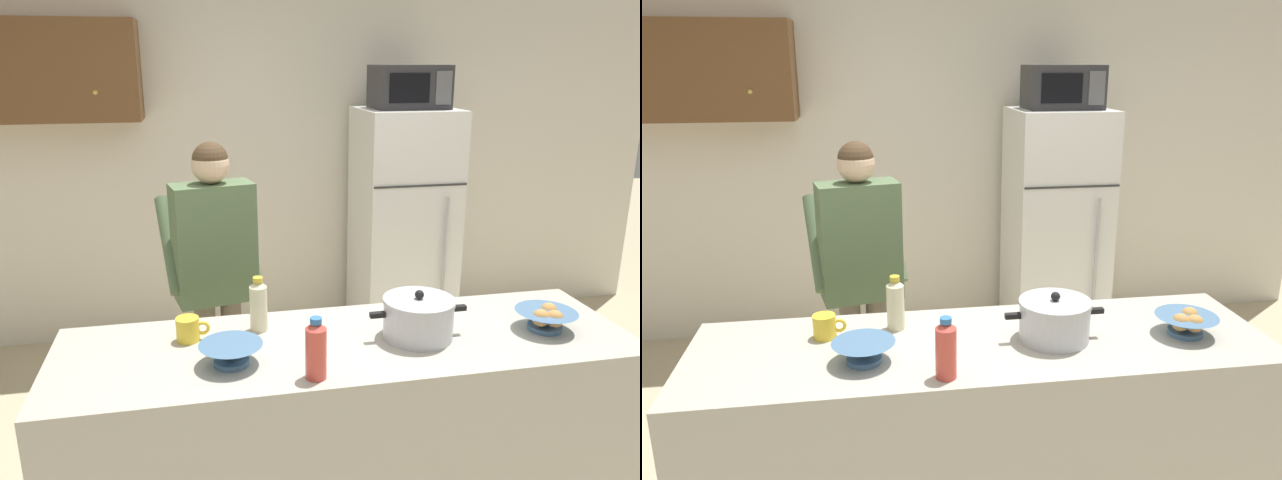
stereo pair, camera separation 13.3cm
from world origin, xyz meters
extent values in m
cube|color=silver|center=(0.00, 2.30, 1.30)|extent=(6.00, 0.12, 2.60)
cube|color=brown|center=(-1.60, 2.07, 1.91)|extent=(1.47, 0.34, 0.62)
sphere|color=gold|center=(-1.12, 1.90, 1.78)|extent=(0.03, 0.03, 0.03)
cube|color=#BCB7A8|center=(0.00, 0.00, 0.46)|extent=(2.25, 0.68, 0.92)
cube|color=white|center=(0.86, 1.85, 0.83)|extent=(0.64, 0.64, 1.66)
cube|color=#333333|center=(0.86, 1.53, 1.20)|extent=(0.63, 0.01, 0.01)
cylinder|color=#B2B2B7|center=(1.04, 1.50, 0.75)|extent=(0.02, 0.02, 0.75)
cube|color=#2D2D30|center=(0.86, 1.83, 1.80)|extent=(0.48, 0.36, 0.28)
cube|color=black|center=(0.80, 1.65, 1.80)|extent=(0.26, 0.01, 0.18)
cube|color=#59595B|center=(1.03, 1.65, 1.80)|extent=(0.11, 0.01, 0.21)
cylinder|color=#726656|center=(-0.41, 0.92, 0.39)|extent=(0.11, 0.11, 0.77)
cylinder|color=#726656|center=(-0.54, 0.89, 0.39)|extent=(0.11, 0.11, 0.77)
cube|color=#59724C|center=(-0.48, 0.90, 1.08)|extent=(0.44, 0.28, 0.61)
sphere|color=beige|center=(-0.48, 0.90, 1.48)|extent=(0.19, 0.19, 0.19)
sphere|color=#4C3823|center=(-0.48, 0.90, 1.50)|extent=(0.18, 0.18, 0.18)
cylinder|color=#59724C|center=(-0.30, 1.06, 1.06)|extent=(0.16, 0.37, 0.47)
cylinder|color=#59724C|center=(-0.70, 0.98, 1.06)|extent=(0.16, 0.37, 0.47)
cylinder|color=silver|center=(0.28, -0.02, 0.99)|extent=(0.27, 0.27, 0.14)
cylinder|color=silver|center=(0.28, -0.02, 1.07)|extent=(0.28, 0.28, 0.02)
sphere|color=black|center=(0.28, -0.02, 1.10)|extent=(0.04, 0.04, 0.04)
cube|color=black|center=(0.11, -0.02, 1.03)|extent=(0.06, 0.02, 0.02)
cube|color=black|center=(0.44, -0.02, 1.03)|extent=(0.06, 0.02, 0.02)
cylinder|color=yellow|center=(-0.61, 0.13, 0.97)|extent=(0.09, 0.09, 0.10)
torus|color=yellow|center=(-0.55, 0.13, 0.97)|extent=(0.06, 0.01, 0.06)
cylinder|color=#4C7299|center=(0.81, -0.06, 0.93)|extent=(0.14, 0.14, 0.02)
cone|color=#4C7299|center=(0.81, -0.06, 0.97)|extent=(0.25, 0.25, 0.06)
sphere|color=tan|center=(0.77, -0.08, 0.98)|extent=(0.07, 0.07, 0.07)
sphere|color=tan|center=(0.84, -0.03, 0.98)|extent=(0.07, 0.07, 0.07)
sphere|color=tan|center=(0.82, -0.10, 0.98)|extent=(0.07, 0.07, 0.07)
cylinder|color=#4C7299|center=(-0.46, -0.10, 0.93)|extent=(0.13, 0.13, 0.02)
cone|color=#4C7299|center=(-0.46, -0.10, 0.97)|extent=(0.23, 0.23, 0.06)
cylinder|color=#D84C3F|center=(-0.18, -0.25, 1.01)|extent=(0.07, 0.07, 0.18)
cone|color=#D84C3F|center=(-0.18, -0.25, 1.12)|extent=(0.07, 0.07, 0.03)
cylinder|color=#3372BF|center=(-0.18, -0.25, 1.13)|extent=(0.04, 0.04, 0.02)
cylinder|color=beige|center=(-0.33, 0.17, 1.01)|extent=(0.07, 0.07, 0.19)
cone|color=beige|center=(-0.33, 0.17, 1.12)|extent=(0.07, 0.07, 0.03)
cylinder|color=gold|center=(-0.33, 0.17, 1.14)|extent=(0.04, 0.04, 0.02)
camera|label=1|loc=(-0.54, -2.08, 1.97)|focal=34.02mm
camera|label=2|loc=(-0.41, -2.11, 1.97)|focal=34.02mm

